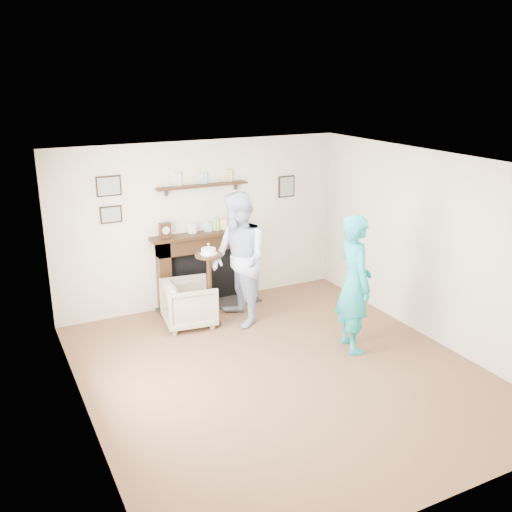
# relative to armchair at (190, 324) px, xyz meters

# --- Properties ---
(ground) EXTENTS (5.00, 5.00, 0.00)m
(ground) POSITION_rel_armchair_xyz_m (0.51, -1.77, 0.00)
(ground) COLOR brown
(ground) RESTS_ON ground
(room_shell) EXTENTS (4.54, 5.02, 2.52)m
(room_shell) POSITION_rel_armchair_xyz_m (0.51, -1.08, 1.62)
(room_shell) COLOR silver
(room_shell) RESTS_ON ground
(armchair) EXTENTS (0.79, 0.77, 0.65)m
(armchair) POSITION_rel_armchair_xyz_m (0.00, 0.00, 0.00)
(armchair) COLOR #C4B292
(armchair) RESTS_ON ground
(man) EXTENTS (0.75, 0.94, 1.90)m
(man) POSITION_rel_armchair_xyz_m (0.66, -0.25, 0.00)
(man) COLOR silver
(man) RESTS_ON ground
(woman) EXTENTS (0.56, 0.73, 1.79)m
(woman) POSITION_rel_armchair_xyz_m (1.62, -1.63, 0.00)
(woman) COLOR #22C0C0
(woman) RESTS_ON ground
(pedestal_table) EXTENTS (0.38, 0.38, 1.21)m
(pedestal_table) POSITION_rel_armchair_xyz_m (0.26, -0.14, 0.75)
(pedestal_table) COLOR black
(pedestal_table) RESTS_ON ground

